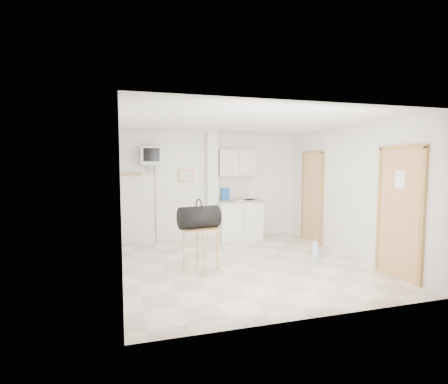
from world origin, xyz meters
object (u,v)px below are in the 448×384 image
object	(u,v)px
crt_television	(151,156)
duffel_bag	(199,217)
round_table	(201,233)
water_bottle	(315,251)

from	to	relation	value
crt_television	duffel_bag	xyz separation A→B (m)	(0.56, -2.26, -1.00)
round_table	water_bottle	distance (m)	2.25
round_table	water_bottle	bearing A→B (deg)	2.02
duffel_bag	water_bottle	world-z (taller)	duffel_bag
duffel_bag	water_bottle	distance (m)	2.37
round_table	duffel_bag	size ratio (longest dim) A/B	1.07
round_table	water_bottle	size ratio (longest dim) A/B	1.98
water_bottle	duffel_bag	bearing A→B (deg)	-176.85
round_table	duffel_bag	xyz separation A→B (m)	(-0.04, -0.05, 0.28)
water_bottle	round_table	bearing A→B (deg)	-177.98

